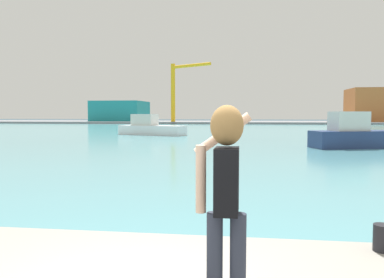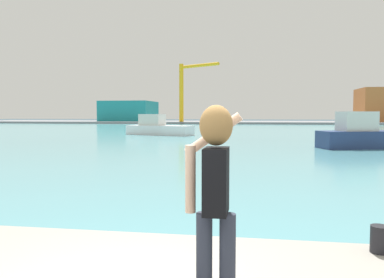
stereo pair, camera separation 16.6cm
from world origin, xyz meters
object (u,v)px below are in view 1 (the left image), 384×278
object	(u,v)px
harbor_bollard	(382,238)
boat_moored	(150,128)
person_photographer	(225,185)
warehouse_left	(121,111)
port_crane	(178,85)
boat_moored_2	(357,135)

from	to	relation	value
harbor_bollard	boat_moored	world-z (taller)	boat_moored
person_photographer	harbor_bollard	distance (m)	2.60
warehouse_left	port_crane	size ratio (longest dim) A/B	0.96
port_crane	boat_moored	bearing A→B (deg)	-83.65
person_photographer	boat_moored_2	distance (m)	24.74
harbor_bollard	boat_moored	xyz separation A→B (m)	(-11.71, 35.52, 0.04)
harbor_bollard	boat_moored	bearing A→B (deg)	108.24
person_photographer	boat_moored	xyz separation A→B (m)	(-9.88, 37.14, -0.86)
person_photographer	boat_moored	world-z (taller)	person_photographer
boat_moored	port_crane	distance (m)	49.04
boat_moored_2	port_crane	distance (m)	66.19
boat_moored	warehouse_left	bearing A→B (deg)	131.97
person_photographer	boat_moored_2	world-z (taller)	boat_moored_2
boat_moored	port_crane	world-z (taller)	port_crane
person_photographer	harbor_bollard	world-z (taller)	person_photographer
port_crane	harbor_bollard	bearing A→B (deg)	-78.47
warehouse_left	boat_moored	bearing A→B (deg)	-68.86
boat_moored_2	harbor_bollard	bearing A→B (deg)	-121.45
warehouse_left	port_crane	bearing A→B (deg)	-25.86
boat_moored	warehouse_left	size ratio (longest dim) A/B	0.61
harbor_bollard	boat_moored_2	world-z (taller)	boat_moored_2
person_photographer	harbor_bollard	size ratio (longest dim) A/B	5.33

